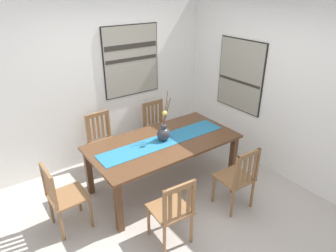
{
  "coord_description": "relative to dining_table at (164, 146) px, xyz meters",
  "views": [
    {
      "loc": [
        -1.94,
        -2.52,
        2.74
      ],
      "look_at": [
        0.22,
        0.48,
        0.97
      ],
      "focal_mm": 32.21,
      "sensor_mm": 36.0,
      "label": 1
    }
  ],
  "objects": [
    {
      "name": "wall_back",
      "position": [
        -0.17,
        1.34,
        0.7
      ],
      "size": [
        6.4,
        0.12,
        2.7
      ],
      "primitive_type": "cube",
      "color": "silver",
      "rests_on": "ground_plane"
    },
    {
      "name": "chair_1",
      "position": [
        0.5,
        0.91,
        -0.18
      ],
      "size": [
        0.42,
        0.42,
        0.89
      ],
      "color": "brown",
      "rests_on": "ground_plane"
    },
    {
      "name": "painting_on_side_wall",
      "position": [
        1.62,
        0.14,
        0.72
      ],
      "size": [
        0.05,
        0.92,
        1.16
      ],
      "color": "black"
    },
    {
      "name": "painting_on_back_wall",
      "position": [
        0.25,
        1.27,
        0.93
      ],
      "size": [
        1.0,
        0.05,
        1.14
      ],
      "color": "black"
    },
    {
      "name": "dining_table",
      "position": [
        0.0,
        0.0,
        0.0
      ],
      "size": [
        2.08,
        1.07,
        0.74
      ],
      "color": "#51331E",
      "rests_on": "ground_plane"
    },
    {
      "name": "centerpiece_vase",
      "position": [
        0.01,
        0.01,
        0.21
      ],
      "size": [
        0.22,
        0.19,
        0.7
      ],
      "color": "#333338",
      "rests_on": "dining_table"
    },
    {
      "name": "chair_0",
      "position": [
        -1.46,
        -0.02,
        -0.18
      ],
      "size": [
        0.43,
        0.43,
        0.89
      ],
      "color": "brown",
      "rests_on": "ground_plane"
    },
    {
      "name": "chair_3",
      "position": [
        0.49,
        -0.96,
        -0.18
      ],
      "size": [
        0.44,
        0.44,
        0.91
      ],
      "color": "brown",
      "rests_on": "ground_plane"
    },
    {
      "name": "chair_4",
      "position": [
        -0.55,
        -0.96,
        -0.19
      ],
      "size": [
        0.45,
        0.45,
        0.88
      ],
      "color": "brown",
      "rests_on": "ground_plane"
    },
    {
      "name": "table_runner",
      "position": [
        -0.0,
        0.0,
        0.09
      ],
      "size": [
        1.91,
        0.36,
        0.01
      ],
      "primitive_type": "cube",
      "color": "#236B93",
      "rests_on": "dining_table"
    },
    {
      "name": "wall_side",
      "position": [
        1.69,
        -0.52,
        0.7
      ],
      "size": [
        0.12,
        6.4,
        2.7
      ],
      "primitive_type": "cube",
      "color": "silver",
      "rests_on": "ground_plane"
    },
    {
      "name": "chair_2",
      "position": [
        -0.5,
        0.97,
        -0.17
      ],
      "size": [
        0.44,
        0.44,
        0.91
      ],
      "color": "brown",
      "rests_on": "ground_plane"
    },
    {
      "name": "ground_plane",
      "position": [
        -0.17,
        -0.52,
        -0.67
      ],
      "size": [
        6.4,
        6.4,
        0.03
      ],
      "primitive_type": "cube",
      "color": "#B2A89E"
    }
  ]
}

